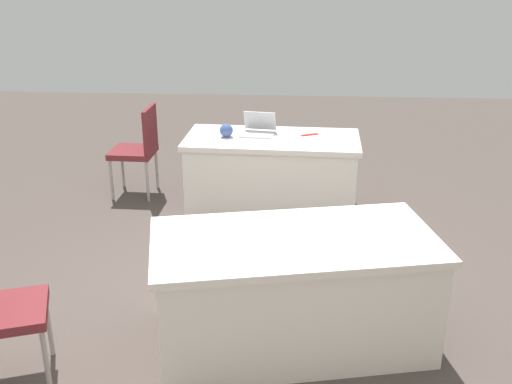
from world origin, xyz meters
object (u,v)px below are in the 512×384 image
table_foreground (272,174)px  scissors_red (310,135)px  chair_near_front (139,146)px  table_mid_left (293,291)px  laptop_silver (258,130)px  yarn_ball (226,130)px

table_foreground → scissors_red: (-0.36, -0.10, 0.38)m
table_foreground → chair_near_front: bearing=-14.0°
table_mid_left → table_foreground: bearing=-84.0°
table_foreground → scissors_red: bearing=-164.3°
table_foreground → table_mid_left: (-0.23, 2.17, 0.00)m
table_mid_left → laptop_silver: laptop_silver is taller
table_foreground → laptop_silver: laptop_silver is taller
table_foreground → laptop_silver: size_ratio=4.80×
table_foreground → table_mid_left: bearing=96.0°
table_foreground → chair_near_front: 1.45m
table_mid_left → yarn_ball: (0.67, -2.16, 0.44)m
chair_near_front → scissors_red: 1.78m
laptop_silver → yarn_ball: bearing=28.2°
table_foreground → chair_near_front: (1.39, -0.35, 0.16)m
chair_near_front → yarn_ball: chair_near_front is taller
laptop_silver → scissors_red: bearing=-172.0°
table_foreground → yarn_ball: (0.44, 0.01, 0.44)m
yarn_ball → scissors_red: 0.81m
table_mid_left → laptop_silver: (0.37, -2.27, 0.42)m
scissors_red → yarn_ball: bearing=-17.4°
table_foreground → yarn_ball: 0.62m
chair_near_front → table_mid_left: bearing=-145.4°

